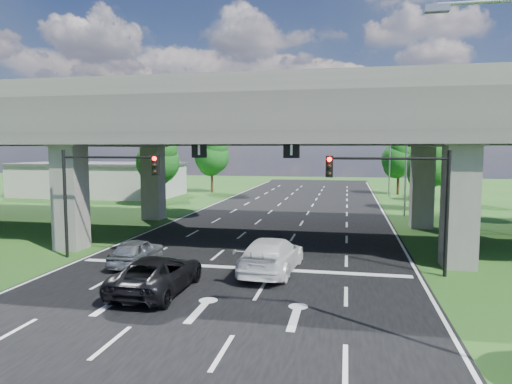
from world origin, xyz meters
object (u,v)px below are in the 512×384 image
(car_white, at_px, (272,255))
(car_dark, at_px, (271,258))
(car_silver, at_px, (137,252))
(signal_right, at_px, (400,188))
(signal_left, at_px, (100,183))
(streetlight_beyond, at_px, (387,150))
(streetlight_far, at_px, (402,151))
(car_trailing, at_px, (158,274))

(car_white, bearing_deg, car_dark, -175.65)
(car_white, bearing_deg, car_silver, 4.35)
(signal_right, distance_m, signal_left, 15.65)
(streetlight_beyond, height_order, car_silver, streetlight_beyond)
(signal_left, bearing_deg, streetlight_beyond, 63.57)
(car_silver, bearing_deg, streetlight_beyond, -113.17)
(car_dark, bearing_deg, car_white, 4.18)
(signal_right, relative_size, streetlight_far, 0.60)
(signal_left, relative_size, car_silver, 1.47)
(car_dark, bearing_deg, streetlight_beyond, -98.46)
(car_silver, bearing_deg, car_dark, 179.42)
(signal_right, height_order, car_silver, signal_right)
(signal_right, relative_size, signal_left, 1.00)
(streetlight_beyond, bearing_deg, car_dark, -102.64)
(car_white, bearing_deg, car_trailing, 47.35)
(car_dark, height_order, car_trailing, car_trailing)
(signal_left, relative_size, streetlight_beyond, 0.60)
(signal_right, relative_size, car_white, 1.02)
(signal_left, xyz_separation_m, streetlight_beyond, (17.92, 36.06, 1.66))
(signal_right, bearing_deg, car_white, -171.11)
(signal_left, distance_m, streetlight_far, 26.95)
(signal_right, relative_size, car_trailing, 1.09)
(streetlight_far, relative_size, car_white, 1.71)
(car_white, distance_m, car_trailing, 5.77)
(streetlight_beyond, relative_size, car_white, 1.71)
(car_dark, bearing_deg, car_trailing, 47.17)
(signal_left, xyz_separation_m, car_white, (9.62, -0.94, -3.31))
(signal_left, bearing_deg, car_trailing, -42.10)
(signal_left, height_order, streetlight_far, streetlight_far)
(streetlight_beyond, distance_m, car_dark, 38.26)
(streetlight_far, distance_m, car_trailing, 28.36)
(car_silver, relative_size, car_white, 0.69)
(signal_right, bearing_deg, car_silver, -175.89)
(streetlight_far, xyz_separation_m, car_trailing, (-12.52, -24.94, -5.05))
(streetlight_beyond, xyz_separation_m, car_silver, (-15.39, -37.00, -5.12))
(streetlight_beyond, height_order, car_dark, streetlight_beyond)
(car_silver, distance_m, car_trailing, 4.88)
(car_silver, bearing_deg, signal_right, -176.47)
(signal_left, bearing_deg, streetlight_far, 48.22)
(signal_left, distance_m, car_dark, 10.26)
(streetlight_far, xyz_separation_m, streetlight_beyond, (0.00, 16.00, 0.00))
(streetlight_beyond, xyz_separation_m, car_trailing, (-12.52, -40.94, -5.05))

